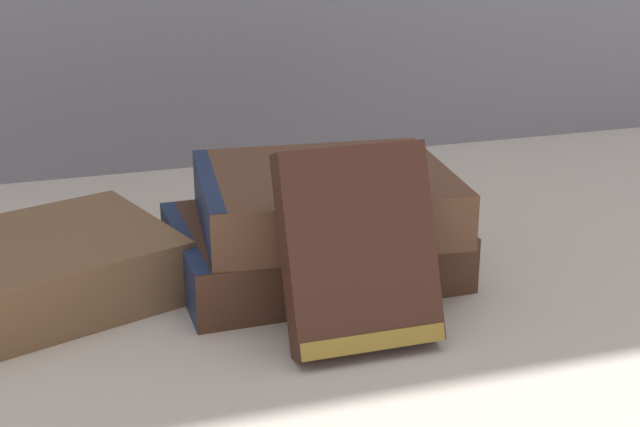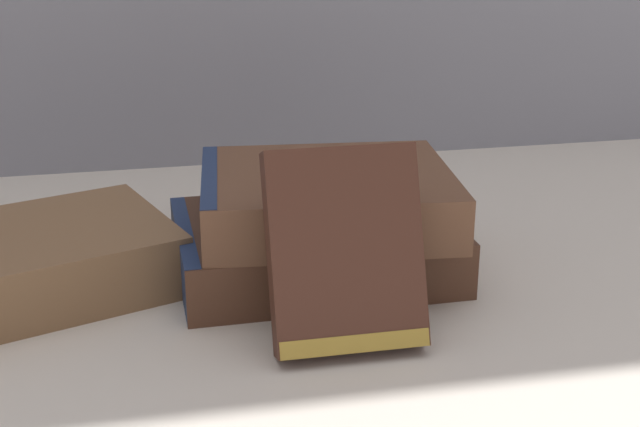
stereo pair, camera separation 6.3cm
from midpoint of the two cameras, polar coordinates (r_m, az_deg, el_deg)
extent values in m
plane|color=beige|center=(0.70, 3.84, -4.78)|extent=(3.00, 3.00, 0.00)
cube|color=#4C2D1E|center=(0.72, 2.14, -2.14)|extent=(0.22, 0.16, 0.04)
cube|color=navy|center=(0.70, -6.06, -2.83)|extent=(0.01, 0.16, 0.05)
cube|color=brown|center=(0.70, 3.02, 0.98)|extent=(0.21, 0.18, 0.04)
cube|color=navy|center=(0.69, -4.45, 0.71)|extent=(0.03, 0.16, 0.04)
cube|color=brown|center=(0.71, -16.50, -3.28)|extent=(0.27, 0.22, 0.05)
cube|color=#422319|center=(0.60, 4.61, -2.34)|extent=(0.10, 0.07, 0.14)
cube|color=olive|center=(0.60, 5.05, -8.25)|extent=(0.10, 0.03, 0.02)
cylinder|color=white|center=(0.67, 5.38, 2.12)|extent=(0.05, 0.05, 0.01)
torus|color=#B2B2B7|center=(0.67, 5.38, 2.12)|extent=(0.05, 0.05, 0.01)
sphere|color=#B2B2B7|center=(0.69, 4.73, 2.81)|extent=(0.01, 0.01, 0.01)
torus|color=#ADADB2|center=(0.88, -3.23, 0.68)|extent=(0.05, 0.05, 0.00)
torus|color=#ADADB2|center=(0.88, 0.02, 0.64)|extent=(0.05, 0.05, 0.00)
cylinder|color=#ADADB2|center=(0.88, -1.61, 0.66)|extent=(0.02, 0.01, 0.00)
camera|label=1|loc=(0.03, -87.38, 0.98)|focal=50.00mm
camera|label=2|loc=(0.03, 92.62, -0.98)|focal=50.00mm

